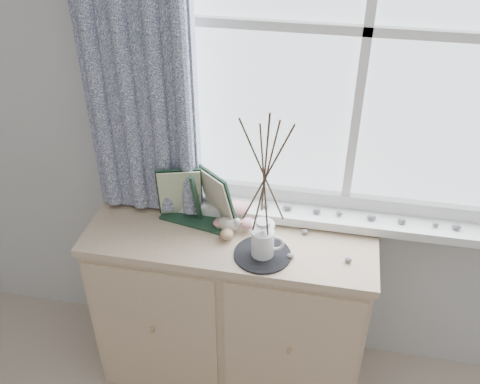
{
  "coord_description": "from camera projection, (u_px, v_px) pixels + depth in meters",
  "views": [
    {
      "loc": [
        0.22,
        0.08,
        2.24
      ],
      "look_at": [
        -0.1,
        1.7,
        1.1
      ],
      "focal_mm": 40.0,
      "sensor_mm": 36.0,
      "label": 1
    }
  ],
  "objects": [
    {
      "name": "twig_pitcher",
      "position": [
        265.0,
        172.0,
        1.87
      ],
      "size": [
        0.25,
        0.25,
        0.67
      ],
      "rotation": [
        0.0,
        0.0,
        0.05
      ],
      "color": "white",
      "rests_on": "crocheted_doily"
    },
    {
      "name": "songbird_figurine",
      "position": [
        228.0,
        223.0,
        2.2
      ],
      "size": [
        0.14,
        0.08,
        0.07
      ],
      "primitive_type": null,
      "rotation": [
        0.0,
        0.0,
        -0.13
      ],
      "color": "silver",
      "rests_on": "sideboard"
    },
    {
      "name": "crocheted_doily",
      "position": [
        262.0,
        254.0,
        2.09
      ],
      "size": [
        0.23,
        0.23,
        0.01
      ],
      "primitive_type": "cylinder",
      "color": "black",
      "rests_on": "sideboard"
    },
    {
      "name": "sideboard_pebbles",
      "position": [
        304.0,
        242.0,
        2.14
      ],
      "size": [
        0.33,
        0.22,
        0.02
      ],
      "color": "gray",
      "rests_on": "sideboard"
    },
    {
      "name": "wooden_eggs",
      "position": [
        224.0,
        228.0,
        2.19
      ],
      "size": [
        0.1,
        0.11,
        0.07
      ],
      "color": "tan",
      "rests_on": "sideboard"
    },
    {
      "name": "toadstool_cluster",
      "position": [
        237.0,
        213.0,
        2.23
      ],
      "size": [
        0.18,
        0.15,
        0.09
      ],
      "color": "silver",
      "rests_on": "sideboard"
    },
    {
      "name": "botanical_book",
      "position": [
        195.0,
        200.0,
        2.17
      ],
      "size": [
        0.4,
        0.2,
        0.26
      ],
      "primitive_type": null,
      "rotation": [
        0.0,
        0.0,
        -0.2
      ],
      "color": "#1B3927",
      "rests_on": "sideboard"
    },
    {
      "name": "sideboard",
      "position": [
        231.0,
        307.0,
        2.44
      ],
      "size": [
        1.2,
        0.45,
        0.85
      ],
      "color": "beige",
      "rests_on": "ground"
    }
  ]
}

